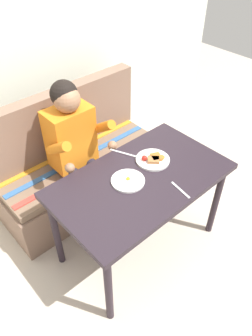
% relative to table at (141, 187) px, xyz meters
% --- Properties ---
extents(ground_plane, '(8.00, 8.00, 0.00)m').
position_rel_table_xyz_m(ground_plane, '(0.00, 0.00, -0.65)').
color(ground_plane, beige).
extents(back_wall, '(4.40, 0.10, 2.60)m').
position_rel_table_xyz_m(back_wall, '(0.00, 1.27, 0.65)').
color(back_wall, silver).
rests_on(back_wall, ground).
extents(table, '(1.20, 0.70, 0.73)m').
position_rel_table_xyz_m(table, '(0.00, 0.00, 0.00)').
color(table, black).
rests_on(table, ground).
extents(couch, '(1.44, 0.56, 1.00)m').
position_rel_table_xyz_m(couch, '(0.00, 0.76, -0.32)').
color(couch, '#7B5F4E').
rests_on(couch, ground).
extents(person, '(0.45, 0.61, 1.21)m').
position_rel_table_xyz_m(person, '(-0.10, 0.59, 0.09)').
color(person, orange).
rests_on(person, ground).
extents(plate_breakfast, '(0.24, 0.24, 0.05)m').
position_rel_table_xyz_m(plate_breakfast, '(0.18, 0.07, 0.10)').
color(plate_breakfast, white).
rests_on(plate_breakfast, table).
extents(plate_eggs, '(0.22, 0.22, 0.04)m').
position_rel_table_xyz_m(plate_eggs, '(-0.09, 0.03, 0.09)').
color(plate_eggs, white).
rests_on(plate_eggs, table).
extents(fork, '(0.04, 0.17, 0.00)m').
position_rel_table_xyz_m(fork, '(0.10, -0.25, 0.08)').
color(fork, silver).
rests_on(fork, table).
extents(knife, '(0.09, 0.19, 0.00)m').
position_rel_table_xyz_m(knife, '(0.08, 0.28, 0.08)').
color(knife, silver).
rests_on(knife, table).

